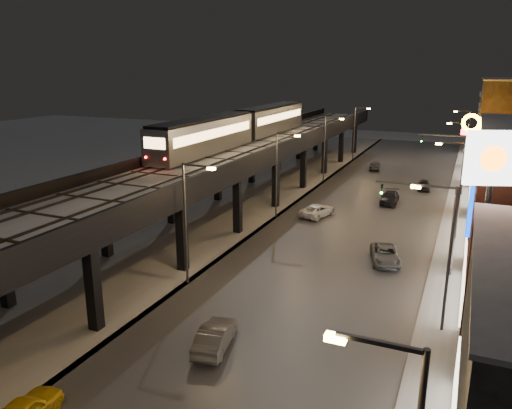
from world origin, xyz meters
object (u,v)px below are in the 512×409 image
(car_near_white, at_px, (215,337))
(car_far_white, at_px, (375,166))
(car_onc_red, at_px, (424,186))
(subway_train, at_px, (242,126))
(car_mid_silver, at_px, (317,211))
(car_onc_dark, at_px, (385,255))
(sign_citgo, at_px, (490,188))
(car_onc_white, at_px, (390,198))

(car_near_white, relative_size, car_far_white, 1.13)
(car_onc_red, bearing_deg, subway_train, -158.34)
(car_near_white, height_order, car_far_white, car_near_white)
(subway_train, bearing_deg, car_near_white, -67.54)
(subway_train, distance_m, car_mid_silver, 15.43)
(car_onc_dark, height_order, car_onc_red, car_onc_dark)
(subway_train, distance_m, car_onc_red, 24.67)
(car_near_white, bearing_deg, car_onc_red, -110.27)
(car_onc_dark, xyz_separation_m, sign_citgo, (6.48, -12.84, 9.09))
(subway_train, distance_m, car_onc_white, 19.65)
(car_mid_silver, relative_size, car_far_white, 1.23)
(car_onc_white, bearing_deg, car_onc_red, 67.88)
(car_near_white, distance_m, car_far_white, 54.66)
(car_near_white, bearing_deg, sign_citgo, -174.23)
(car_onc_white, relative_size, sign_citgo, 0.37)
(subway_train, xyz_separation_m, car_onc_red, (20.98, 10.40, -7.79))
(car_onc_red, relative_size, sign_citgo, 0.30)
(car_onc_white, distance_m, car_onc_red, 8.93)
(car_far_white, distance_m, car_onc_dark, 38.63)
(subway_train, bearing_deg, car_onc_dark, -39.14)
(car_near_white, height_order, sign_citgo, sign_citgo)
(car_mid_silver, distance_m, car_onc_red, 19.16)
(car_mid_silver, xyz_separation_m, car_far_white, (0.97, 27.51, -0.00))
(car_mid_silver, bearing_deg, car_onc_dark, 144.02)
(car_onc_red, distance_m, sign_citgo, 41.40)
(car_mid_silver, xyz_separation_m, car_onc_white, (6.23, 8.37, 0.01))
(car_onc_red, bearing_deg, car_near_white, -103.92)
(car_far_white, bearing_deg, car_onc_red, 119.30)
(subway_train, relative_size, car_onc_red, 9.86)
(car_mid_silver, bearing_deg, sign_citgo, 136.99)
(car_far_white, relative_size, car_onc_white, 0.84)
(car_onc_white, bearing_deg, sign_citgo, -76.23)
(car_onc_dark, distance_m, car_onc_red, 27.10)
(car_mid_silver, height_order, car_far_white, car_mid_silver)
(car_onc_white, relative_size, car_onc_red, 1.22)
(car_mid_silver, height_order, car_onc_red, car_mid_silver)
(car_mid_silver, distance_m, car_far_white, 27.52)
(car_onc_dark, bearing_deg, sign_citgo, -78.12)
(car_far_white, relative_size, sign_citgo, 0.31)
(car_onc_white, bearing_deg, car_far_white, 103.12)
(car_onc_dark, relative_size, car_onc_white, 1.02)
(subway_train, height_order, car_mid_silver, subway_train)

